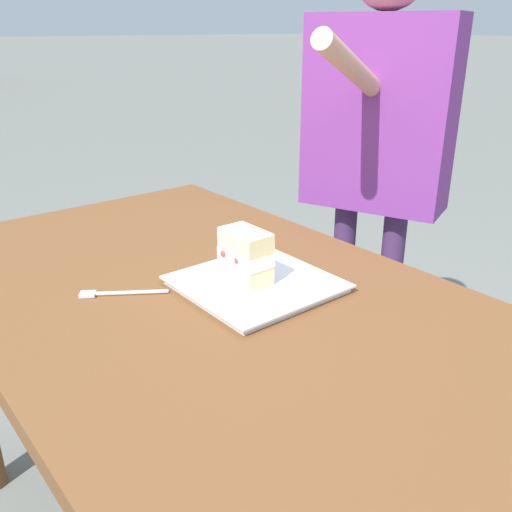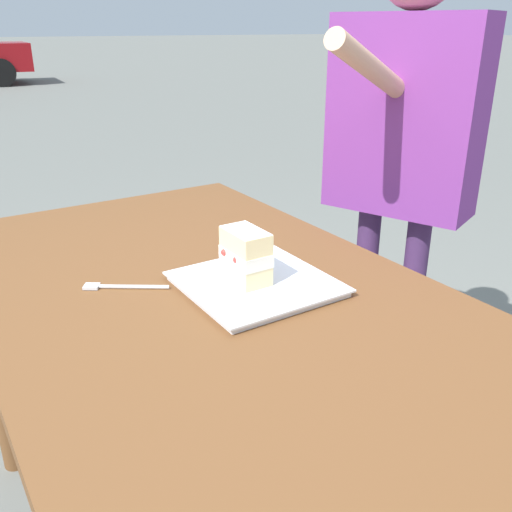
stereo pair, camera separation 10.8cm
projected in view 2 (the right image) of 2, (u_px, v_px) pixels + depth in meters
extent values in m
cylinder|color=brown|center=(215.00, 302.00, 1.93)|extent=(0.07, 0.07, 0.73)
cube|color=brown|center=(232.00, 318.00, 1.04)|extent=(1.59, 0.83, 0.04)
cube|color=white|center=(256.00, 285.00, 1.11)|extent=(0.27, 0.27, 0.01)
cube|color=white|center=(256.00, 282.00, 1.11)|extent=(0.28, 0.28, 0.00)
cube|color=beige|center=(246.00, 271.00, 1.10)|extent=(0.10, 0.06, 0.04)
cube|color=white|center=(246.00, 256.00, 1.09)|extent=(0.10, 0.06, 0.03)
sphere|color=red|center=(252.00, 249.00, 1.12)|extent=(0.01, 0.01, 0.01)
sphere|color=red|center=(224.00, 252.00, 1.09)|extent=(0.01, 0.01, 0.01)
sphere|color=red|center=(237.00, 260.00, 1.06)|extent=(0.01, 0.01, 0.01)
sphere|color=red|center=(266.00, 258.00, 1.08)|extent=(0.01, 0.01, 0.01)
cube|color=beige|center=(246.00, 240.00, 1.07)|extent=(0.10, 0.06, 0.04)
cube|color=white|center=(246.00, 231.00, 1.07)|extent=(0.10, 0.06, 0.00)
cylinder|color=silver|center=(134.00, 287.00, 1.11)|extent=(0.08, 0.12, 0.01)
cube|color=silver|center=(92.00, 286.00, 1.11)|extent=(0.04, 0.04, 0.01)
cylinder|color=#452855|center=(362.00, 314.00, 1.82)|extent=(0.07, 0.07, 0.75)
cylinder|color=#452855|center=(408.00, 328.00, 1.74)|extent=(0.07, 0.07, 0.75)
cube|color=#7A3389|center=(405.00, 117.00, 1.54)|extent=(0.44, 0.31, 0.53)
cylinder|color=#DBA884|center=(375.00, 71.00, 1.32)|extent=(0.20, 0.42, 0.20)
cylinder|color=black|center=(1.00, 73.00, 12.30)|extent=(0.28, 0.62, 0.60)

